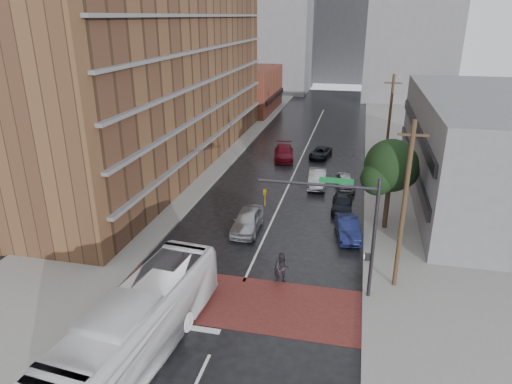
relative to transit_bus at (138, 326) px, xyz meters
The scene contains 23 objects.
ground 5.94m from the transit_bus, 56.36° to the left, with size 160.00×160.00×0.00m, color black.
crosswalk 6.34m from the transit_bus, 58.96° to the left, with size 14.00×5.00×0.02m, color maroon.
sidewalk_west 30.93m from the transit_bus, 105.68° to the left, with size 9.00×90.00×0.15m, color gray.
sidewalk_east 33.19m from the transit_bus, 63.77° to the left, with size 9.00×90.00×0.15m, color gray.
apartment_block 33.09m from the transit_bus, 110.68° to the left, with size 10.00×44.00×28.00m, color brown.
storefront_west 59.43m from the transit_bus, 98.56° to the left, with size 8.00×16.00×7.00m, color brown.
building_east 31.72m from the transit_bus, 51.54° to the left, with size 11.00×26.00×9.00m, color slate.
distant_tower_west 84.67m from the transit_bus, 97.47° to the left, with size 18.00×16.00×32.00m, color slate.
distant_tower_center 100.32m from the transit_bus, 88.19° to the left, with size 12.00×10.00×24.00m, color slate.
street_tree 20.66m from the transit_bus, 55.17° to the left, with size 4.20×4.10×6.90m.
signal_mast 11.95m from the transit_bus, 38.81° to the left, with size 6.50×0.30×7.20m.
utility_pole_near 15.20m from the transit_bus, 36.17° to the left, with size 1.60×0.26×10.00m.
utility_pole_far 31.32m from the transit_bus, 67.42° to the left, with size 1.60×0.26×10.00m.
transit_bus is the anchor object (origin of this frame).
pedestrian_a 9.36m from the transit_bus, 56.25° to the left, with size 0.55×0.36×1.52m, color black.
pedestrian_b 9.47m from the transit_bus, 55.04° to the left, with size 0.94×0.73×1.92m, color black.
car_travel_a 14.30m from the transit_bus, 83.24° to the left, with size 1.92×4.76×1.62m, color #AAAEB2.
car_travel_b 25.57m from the transit_bus, 76.92° to the left, with size 1.59×4.57×1.51m, color #ACADB4.
car_travel_c 32.77m from the transit_bus, 87.77° to the left, with size 2.09×5.13×1.49m, color maroon.
suv_travel 34.60m from the transit_bus, 81.32° to the left, with size 1.88×4.08×1.13m, color black.
car_parked_near 17.29m from the transit_bus, 58.65° to the left, with size 1.49×4.27×1.41m, color #121841.
car_parked_mid 21.35m from the transit_bus, 66.94° to the left, with size 1.65×4.07×1.18m, color black.
car_parked_far 26.24m from the transit_bus, 71.42° to the left, with size 1.54×3.83×1.30m, color #B5B6BE.
Camera 1 is at (6.00, -20.38, 14.99)m, focal length 32.00 mm.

